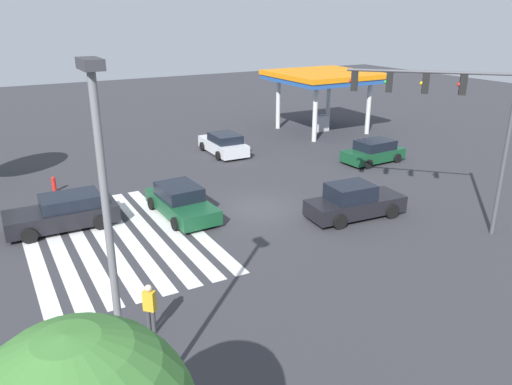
{
  "coord_description": "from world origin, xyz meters",
  "views": [
    {
      "loc": [
        20.21,
        -11.4,
        9.31
      ],
      "look_at": [
        0.0,
        0.0,
        0.89
      ],
      "focal_mm": 35.0,
      "sensor_mm": 36.0,
      "label": 1
    }
  ],
  "objects_px": {
    "traffic_signal_mast": "(448,109)",
    "car_4": "(64,213)",
    "fire_hydrant": "(54,184)",
    "car_0": "(354,202)",
    "street_light_pole_a": "(109,237)",
    "pedestrian": "(150,306)",
    "car_2": "(181,202)",
    "car_1": "(374,152)",
    "car_3": "(224,144)"
  },
  "relations": [
    {
      "from": "traffic_signal_mast",
      "to": "car_4",
      "type": "height_order",
      "value": "traffic_signal_mast"
    },
    {
      "from": "car_4",
      "to": "fire_hydrant",
      "type": "height_order",
      "value": "car_4"
    },
    {
      "from": "car_0",
      "to": "street_light_pole_a",
      "type": "height_order",
      "value": "street_light_pole_a"
    },
    {
      "from": "traffic_signal_mast",
      "to": "car_0",
      "type": "xyz_separation_m",
      "value": [
        -2.77,
        -2.36,
        -4.7
      ]
    },
    {
      "from": "pedestrian",
      "to": "car_2",
      "type": "bearing_deg",
      "value": 19.92
    },
    {
      "from": "street_light_pole_a",
      "to": "pedestrian",
      "type": "bearing_deg",
      "value": 154.68
    },
    {
      "from": "car_4",
      "to": "street_light_pole_a",
      "type": "xyz_separation_m",
      "value": [
        13.25,
        -0.81,
        4.35
      ]
    },
    {
      "from": "car_2",
      "to": "street_light_pole_a",
      "type": "relative_size",
      "value": 0.57
    },
    {
      "from": "car_1",
      "to": "traffic_signal_mast",
      "type": "bearing_deg",
      "value": 60.15
    },
    {
      "from": "car_0",
      "to": "car_4",
      "type": "xyz_separation_m",
      "value": [
        -5.51,
        -12.29,
        -0.03
      ]
    },
    {
      "from": "pedestrian",
      "to": "car_1",
      "type": "bearing_deg",
      "value": -13.01
    },
    {
      "from": "car_2",
      "to": "fire_hydrant",
      "type": "bearing_deg",
      "value": -145.85
    },
    {
      "from": "car_0",
      "to": "car_4",
      "type": "distance_m",
      "value": 13.47
    },
    {
      "from": "traffic_signal_mast",
      "to": "street_light_pole_a",
      "type": "bearing_deg",
      "value": 62.8
    },
    {
      "from": "car_0",
      "to": "pedestrian",
      "type": "xyz_separation_m",
      "value": [
        4.17,
        -11.41,
        0.18
      ]
    },
    {
      "from": "street_light_pole_a",
      "to": "car_3",
      "type": "bearing_deg",
      "value": 148.99
    },
    {
      "from": "traffic_signal_mast",
      "to": "car_3",
      "type": "distance_m",
      "value": 17.01
    },
    {
      "from": "car_1",
      "to": "car_3",
      "type": "bearing_deg",
      "value": -43.47
    },
    {
      "from": "traffic_signal_mast",
      "to": "car_3",
      "type": "height_order",
      "value": "traffic_signal_mast"
    },
    {
      "from": "traffic_signal_mast",
      "to": "car_4",
      "type": "distance_m",
      "value": 17.49
    },
    {
      "from": "car_3",
      "to": "car_4",
      "type": "relative_size",
      "value": 0.93
    },
    {
      "from": "fire_hydrant",
      "to": "street_light_pole_a",
      "type": "bearing_deg",
      "value": -3.52
    },
    {
      "from": "fire_hydrant",
      "to": "car_3",
      "type": "bearing_deg",
      "value": 101.86
    },
    {
      "from": "traffic_signal_mast",
      "to": "street_light_pole_a",
      "type": "distance_m",
      "value": 16.25
    },
    {
      "from": "car_2",
      "to": "car_0",
      "type": "bearing_deg",
      "value": 56.16
    },
    {
      "from": "car_3",
      "to": "traffic_signal_mast",
      "type": "bearing_deg",
      "value": -168.76
    },
    {
      "from": "car_3",
      "to": "pedestrian",
      "type": "distance_m",
      "value": 20.63
    },
    {
      "from": "car_1",
      "to": "car_2",
      "type": "relative_size",
      "value": 0.86
    },
    {
      "from": "car_3",
      "to": "fire_hydrant",
      "type": "distance_m",
      "value": 11.76
    },
    {
      "from": "car_1",
      "to": "fire_hydrant",
      "type": "bearing_deg",
      "value": -15.02
    },
    {
      "from": "car_0",
      "to": "street_light_pole_a",
      "type": "relative_size",
      "value": 0.57
    },
    {
      "from": "car_3",
      "to": "fire_hydrant",
      "type": "relative_size",
      "value": 5.27
    },
    {
      "from": "car_1",
      "to": "car_3",
      "type": "height_order",
      "value": "car_3"
    },
    {
      "from": "car_2",
      "to": "street_light_pole_a",
      "type": "distance_m",
      "value": 14.19
    },
    {
      "from": "car_3",
      "to": "fire_hydrant",
      "type": "height_order",
      "value": "car_3"
    },
    {
      "from": "car_3",
      "to": "street_light_pole_a",
      "type": "distance_m",
      "value": 24.95
    },
    {
      "from": "car_1",
      "to": "car_4",
      "type": "bearing_deg",
      "value": 0.78
    },
    {
      "from": "pedestrian",
      "to": "fire_hydrant",
      "type": "xyz_separation_m",
      "value": [
        -15.06,
        -0.54,
        -0.51
      ]
    },
    {
      "from": "fire_hydrant",
      "to": "traffic_signal_mast",
      "type": "bearing_deg",
      "value": 46.35
    },
    {
      "from": "car_2",
      "to": "car_3",
      "type": "bearing_deg",
      "value": 141.04
    },
    {
      "from": "car_2",
      "to": "fire_hydrant",
      "type": "xyz_separation_m",
      "value": [
        -6.55,
        -4.86,
        -0.25
      ]
    },
    {
      "from": "street_light_pole_a",
      "to": "car_1",
      "type": "bearing_deg",
      "value": 125.33
    },
    {
      "from": "traffic_signal_mast",
      "to": "street_light_pole_a",
      "type": "relative_size",
      "value": 0.84
    },
    {
      "from": "car_3",
      "to": "car_4",
      "type": "xyz_separation_m",
      "value": [
        7.8,
        -11.84,
        0.04
      ]
    },
    {
      "from": "car_4",
      "to": "car_2",
      "type": "bearing_deg",
      "value": 168.13
    },
    {
      "from": "traffic_signal_mast",
      "to": "pedestrian",
      "type": "relative_size",
      "value": 4.28
    },
    {
      "from": "traffic_signal_mast",
      "to": "car_1",
      "type": "height_order",
      "value": "traffic_signal_mast"
    },
    {
      "from": "car_2",
      "to": "car_4",
      "type": "distance_m",
      "value": 5.33
    },
    {
      "from": "car_4",
      "to": "fire_hydrant",
      "type": "xyz_separation_m",
      "value": [
        -5.38,
        0.34,
        -0.3
      ]
    },
    {
      "from": "car_1",
      "to": "fire_hydrant",
      "type": "relative_size",
      "value": 4.92
    }
  ]
}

